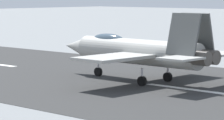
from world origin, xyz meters
TOP-DOWN VIEW (x-y plane):
  - ground_plane at (0.00, 0.00)m, footprint 400.00×400.00m
  - runway_strip at (-0.02, 0.00)m, footprint 240.00×26.00m
  - fighter_jet at (4.85, -0.61)m, footprint 16.17×13.85m
  - crew_person at (20.55, -10.47)m, footprint 0.60×0.48m
  - marker_cone_mid at (13.17, -12.05)m, footprint 0.44×0.44m

SIDE VIEW (x-z plane):
  - ground_plane at x=0.00m, z-range 0.00..0.00m
  - runway_strip at x=-0.02m, z-range 0.00..0.02m
  - marker_cone_mid at x=13.17m, z-range 0.00..0.55m
  - crew_person at x=20.55m, z-range 0.00..1.56m
  - fighter_jet at x=4.85m, z-range -0.35..5.36m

